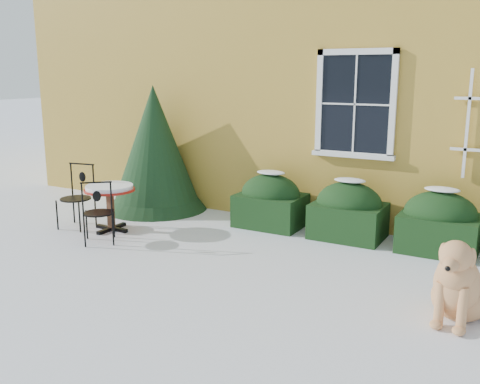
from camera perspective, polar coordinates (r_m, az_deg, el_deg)
The scene contains 8 objects.
ground at distance 6.51m, azimuth -4.36°, elevation -9.45°, with size 80.00×80.00×0.00m, color white.
house at distance 12.49m, azimuth 14.10°, elevation 15.82°, with size 12.40×8.40×6.40m.
hedge_row at distance 8.02m, azimuth 15.92°, elevation -2.62°, with size 4.95×0.80×0.91m.
evergreen_shrub at distance 9.76m, azimuth -9.03°, elevation 3.37°, with size 1.84×1.84×2.23m.
bistro_table at distance 8.59m, azimuth -13.73°, elevation -0.08°, with size 0.79×0.79×0.73m.
patio_chair_near at distance 8.01m, azimuth -14.86°, elevation -2.04°, with size 0.59×0.59×0.95m.
patio_chair_far at distance 8.94m, azimuth -16.98°, elevation -0.42°, with size 0.52×0.52×1.02m.
dog at distance 5.79m, azimuth 22.29°, elevation -9.35°, with size 0.66×1.00×0.92m.
Camera 1 is at (3.36, -5.01, 2.44)m, focal length 40.00 mm.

